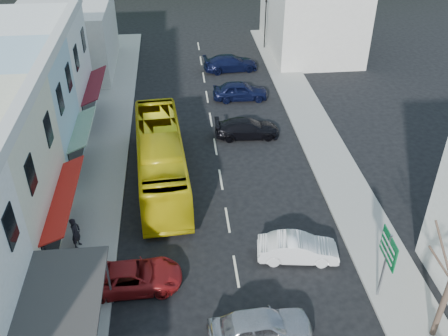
# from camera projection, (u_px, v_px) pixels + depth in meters

# --- Properties ---
(ground) EXTENTS (120.00, 120.00, 0.00)m
(ground) POSITION_uv_depth(u_px,v_px,m) (236.00, 271.00, 24.87)
(ground) COLOR black
(ground) RESTS_ON ground
(sidewalk_left) EXTENTS (3.00, 52.00, 0.15)m
(sidewalk_left) POSITION_uv_depth(u_px,v_px,m) (103.00, 168.00, 32.47)
(sidewalk_left) COLOR gray
(sidewalk_left) RESTS_ON ground
(sidewalk_right) EXTENTS (3.00, 52.00, 0.15)m
(sidewalk_right) POSITION_uv_depth(u_px,v_px,m) (328.00, 155.00, 33.73)
(sidewalk_right) COLOR gray
(sidewalk_right) RESTS_ON ground
(distant_block_left) EXTENTS (8.00, 10.00, 6.00)m
(distant_block_left) POSITION_uv_depth(u_px,v_px,m) (67.00, 38.00, 44.52)
(distant_block_left) COLOR #B7B2A8
(distant_block_left) RESTS_ON ground
(distant_block_right) EXTENTS (8.00, 12.00, 7.00)m
(distant_block_right) POSITION_uv_depth(u_px,v_px,m) (311.00, 15.00, 48.65)
(distant_block_right) COLOR #B7B2A8
(distant_block_right) RESTS_ON ground
(bus) EXTENTS (3.26, 11.74, 3.10)m
(bus) POSITION_uv_depth(u_px,v_px,m) (161.00, 159.00, 30.59)
(bus) COLOR #D8C00E
(bus) RESTS_ON ground
(car_silver) EXTENTS (4.52, 2.11, 1.40)m
(car_silver) POSITION_uv_depth(u_px,v_px,m) (261.00, 328.00, 21.14)
(car_silver) COLOR #A6A7AB
(car_silver) RESTS_ON ground
(car_white) EXTENTS (4.60, 2.36, 1.40)m
(car_white) POSITION_uv_depth(u_px,v_px,m) (298.00, 248.00, 25.25)
(car_white) COLOR silver
(car_white) RESTS_ON ground
(car_red) EXTENTS (4.65, 2.02, 1.40)m
(car_red) POSITION_uv_depth(u_px,v_px,m) (133.00, 276.00, 23.66)
(car_red) COLOR maroon
(car_red) RESTS_ON ground
(car_black_near) EXTENTS (4.55, 1.98, 1.40)m
(car_black_near) POSITION_uv_depth(u_px,v_px,m) (247.00, 128.00, 35.61)
(car_black_near) COLOR black
(car_black_near) RESTS_ON ground
(car_navy_mid) EXTENTS (4.44, 1.90, 1.40)m
(car_navy_mid) POSITION_uv_depth(u_px,v_px,m) (240.00, 91.00, 40.65)
(car_navy_mid) COLOR black
(car_navy_mid) RESTS_ON ground
(car_navy_far) EXTENTS (4.68, 2.34, 1.40)m
(car_navy_far) POSITION_uv_depth(u_px,v_px,m) (231.00, 63.00, 45.66)
(car_navy_far) COLOR black
(car_navy_far) RESTS_ON ground
(pedestrian_left) EXTENTS (0.58, 0.70, 1.70)m
(pedestrian_left) POSITION_uv_depth(u_px,v_px,m) (76.00, 234.00, 25.70)
(pedestrian_left) COLOR black
(pedestrian_left) RESTS_ON sidewalk_left
(direction_sign) EXTENTS (0.31, 1.74, 3.84)m
(direction_sign) POSITION_uv_depth(u_px,v_px,m) (384.00, 267.00, 22.43)
(direction_sign) COLOR #045323
(direction_sign) RESTS_ON ground
(traffic_signal) EXTENTS (0.67, 1.12, 5.23)m
(traffic_signal) POSITION_uv_depth(u_px,v_px,m) (265.00, 23.00, 49.26)
(traffic_signal) COLOR black
(traffic_signal) RESTS_ON ground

